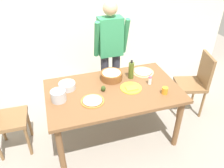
{
  "coord_description": "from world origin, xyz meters",
  "views": [
    {
      "loc": [
        -0.67,
        -2.11,
        2.31
      ],
      "look_at": [
        0.0,
        0.05,
        0.81
      ],
      "focal_mm": 35.95,
      "sensor_mm": 36.0,
      "label": 1
    }
  ],
  "objects_px": {
    "olive_oil_bottle": "(131,70)",
    "cup_orange": "(165,91)",
    "salt_shaker": "(150,80)",
    "plate_with_slice": "(131,88)",
    "popcorn_bowl": "(112,75)",
    "mixing_bowl_steel": "(67,86)",
    "chair_wooden_left": "(2,116)",
    "steel_pot": "(58,96)",
    "pizza_raw_on_board": "(143,72)",
    "dining_table": "(113,96)",
    "person_cook": "(110,49)",
    "chair_wooden_right": "(196,81)",
    "pizza_cooked_on_tray": "(93,101)",
    "avocado": "(103,89)"
  },
  "relations": [
    {
      "from": "chair_wooden_left",
      "to": "pizza_cooked_on_tray",
      "type": "relative_size",
      "value": 3.61
    },
    {
      "from": "person_cook",
      "to": "avocado",
      "type": "distance_m",
      "value": 0.82
    },
    {
      "from": "person_cook",
      "to": "salt_shaker",
      "type": "bearing_deg",
      "value": -70.24
    },
    {
      "from": "chair_wooden_right",
      "to": "person_cook",
      "type": "bearing_deg",
      "value": 151.99
    },
    {
      "from": "popcorn_bowl",
      "to": "mixing_bowl_steel",
      "type": "distance_m",
      "value": 0.58
    },
    {
      "from": "pizza_raw_on_board",
      "to": "salt_shaker",
      "type": "xyz_separation_m",
      "value": [
        -0.03,
        -0.28,
        0.04
      ]
    },
    {
      "from": "plate_with_slice",
      "to": "popcorn_bowl",
      "type": "relative_size",
      "value": 0.93
    },
    {
      "from": "dining_table",
      "to": "cup_orange",
      "type": "relative_size",
      "value": 18.82
    },
    {
      "from": "chair_wooden_right",
      "to": "steel_pot",
      "type": "xyz_separation_m",
      "value": [
        -1.97,
        -0.18,
        0.29
      ]
    },
    {
      "from": "cup_orange",
      "to": "person_cook",
      "type": "bearing_deg",
      "value": 109.32
    },
    {
      "from": "steel_pot",
      "to": "cup_orange",
      "type": "distance_m",
      "value": 1.22
    },
    {
      "from": "salt_shaker",
      "to": "plate_with_slice",
      "type": "bearing_deg",
      "value": -173.88
    },
    {
      "from": "dining_table",
      "to": "salt_shaker",
      "type": "relative_size",
      "value": 15.09
    },
    {
      "from": "chair_wooden_left",
      "to": "pizza_cooked_on_tray",
      "type": "bearing_deg",
      "value": -17.18
    },
    {
      "from": "person_cook",
      "to": "pizza_cooked_on_tray",
      "type": "relative_size",
      "value": 6.15
    },
    {
      "from": "dining_table",
      "to": "plate_with_slice",
      "type": "distance_m",
      "value": 0.24
    },
    {
      "from": "pizza_cooked_on_tray",
      "to": "mixing_bowl_steel",
      "type": "height_order",
      "value": "mixing_bowl_steel"
    },
    {
      "from": "olive_oil_bottle",
      "to": "avocado",
      "type": "relative_size",
      "value": 3.66
    },
    {
      "from": "cup_orange",
      "to": "steel_pot",
      "type": "bearing_deg",
      "value": 168.88
    },
    {
      "from": "popcorn_bowl",
      "to": "pizza_cooked_on_tray",
      "type": "bearing_deg",
      "value": -131.43
    },
    {
      "from": "steel_pot",
      "to": "dining_table",
      "type": "bearing_deg",
      "value": 1.79
    },
    {
      "from": "pizza_raw_on_board",
      "to": "cup_orange",
      "type": "bearing_deg",
      "value": -85.22
    },
    {
      "from": "avocado",
      "to": "pizza_raw_on_board",
      "type": "bearing_deg",
      "value": 22.26
    },
    {
      "from": "dining_table",
      "to": "chair_wooden_right",
      "type": "bearing_deg",
      "value": 6.86
    },
    {
      "from": "pizza_cooked_on_tray",
      "to": "olive_oil_bottle",
      "type": "xyz_separation_m",
      "value": [
        0.59,
        0.34,
        0.1
      ]
    },
    {
      "from": "olive_oil_bottle",
      "to": "cup_orange",
      "type": "bearing_deg",
      "value": -60.69
    },
    {
      "from": "steel_pot",
      "to": "salt_shaker",
      "type": "xyz_separation_m",
      "value": [
        1.12,
        0.01,
        -0.01
      ]
    },
    {
      "from": "person_cook",
      "to": "plate_with_slice",
      "type": "relative_size",
      "value": 6.23
    },
    {
      "from": "cup_orange",
      "to": "salt_shaker",
      "type": "distance_m",
      "value": 0.25
    },
    {
      "from": "chair_wooden_left",
      "to": "plate_with_slice",
      "type": "relative_size",
      "value": 3.65
    },
    {
      "from": "olive_oil_bottle",
      "to": "chair_wooden_right",
      "type": "bearing_deg",
      "value": -1.75
    },
    {
      "from": "mixing_bowl_steel",
      "to": "popcorn_bowl",
      "type": "bearing_deg",
      "value": 4.55
    },
    {
      "from": "pizza_cooked_on_tray",
      "to": "olive_oil_bottle",
      "type": "bearing_deg",
      "value": 30.13
    },
    {
      "from": "pizza_cooked_on_tray",
      "to": "steel_pot",
      "type": "xyz_separation_m",
      "value": [
        -0.36,
        0.13,
        0.06
      ]
    },
    {
      "from": "chair_wooden_right",
      "to": "steel_pot",
      "type": "bearing_deg",
      "value": -174.79
    },
    {
      "from": "popcorn_bowl",
      "to": "olive_oil_bottle",
      "type": "distance_m",
      "value": 0.26
    },
    {
      "from": "dining_table",
      "to": "pizza_raw_on_board",
      "type": "relative_size",
      "value": 5.6
    },
    {
      "from": "person_cook",
      "to": "cup_orange",
      "type": "relative_size",
      "value": 19.06
    },
    {
      "from": "dining_table",
      "to": "chair_wooden_left",
      "type": "relative_size",
      "value": 1.68
    },
    {
      "from": "plate_with_slice",
      "to": "olive_oil_bottle",
      "type": "height_order",
      "value": "olive_oil_bottle"
    },
    {
      "from": "plate_with_slice",
      "to": "mixing_bowl_steel",
      "type": "distance_m",
      "value": 0.77
    },
    {
      "from": "avocado",
      "to": "pizza_cooked_on_tray",
      "type": "bearing_deg",
      "value": -136.26
    },
    {
      "from": "chair_wooden_left",
      "to": "cup_orange",
      "type": "height_order",
      "value": "chair_wooden_left"
    },
    {
      "from": "dining_table",
      "to": "chair_wooden_right",
      "type": "distance_m",
      "value": 1.34
    },
    {
      "from": "chair_wooden_right",
      "to": "steel_pot",
      "type": "relative_size",
      "value": 5.48
    },
    {
      "from": "popcorn_bowl",
      "to": "steel_pot",
      "type": "bearing_deg",
      "value": -159.98
    },
    {
      "from": "pizza_cooked_on_tray",
      "to": "cup_orange",
      "type": "distance_m",
      "value": 0.85
    },
    {
      "from": "cup_orange",
      "to": "dining_table",
      "type": "bearing_deg",
      "value": 155.11
    },
    {
      "from": "plate_with_slice",
      "to": "popcorn_bowl",
      "type": "height_order",
      "value": "popcorn_bowl"
    },
    {
      "from": "mixing_bowl_steel",
      "to": "chair_wooden_left",
      "type": "bearing_deg",
      "value": -178.4
    }
  ]
}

